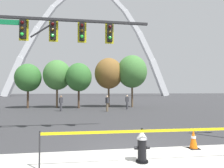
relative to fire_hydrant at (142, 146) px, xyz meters
The scene contains 14 objects.
ground_plane 1.00m from the fire_hydrant, 95.76° to the left, with size 240.00×240.00×0.00m, color #333335.
fire_hydrant is the anchor object (origin of this frame).
caution_tape_barrier 0.39m from the fire_hydrant, 46.13° to the right, with size 6.14×0.13×1.03m.
traffic_cone_by_hydrant 2.43m from the fire_hydrant, 23.53° to the left, with size 0.36×0.36×0.73m.
traffic_signal_gantry 6.70m from the fire_hydrant, 132.46° to the left, with size 7.82×0.44×6.00m.
monument_arch 67.35m from the fire_hydrant, 90.08° to the left, with size 61.40×2.24×42.03m.
tree_far_left 20.31m from the fire_hydrant, 115.05° to the left, with size 3.04×3.04×5.32m.
tree_left_mid 19.21m from the fire_hydrant, 105.72° to the left, with size 3.34×3.34×5.84m.
tree_center_left 17.75m from the fire_hydrant, 98.14° to the left, with size 3.08×3.08×5.40m.
tree_center_right 18.64m from the fire_hydrant, 86.09° to the left, with size 3.57×3.57×6.25m.
tree_right_mid 18.57m from the fire_hydrant, 76.73° to the left, with size 3.75×3.75×6.57m.
pedestrian_walking_left 14.75m from the fire_hydrant, 106.23° to the left, with size 0.39×0.37×1.59m.
pedestrian_standing_center 15.42m from the fire_hydrant, 78.97° to the left, with size 0.37×0.25×1.59m.
pedestrian_walking_right 13.37m from the fire_hydrant, 87.86° to the left, with size 0.34×0.39×1.59m.
Camera 1 is at (-1.56, -6.26, 2.11)m, focal length 30.02 mm.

